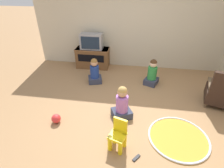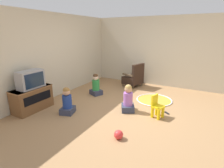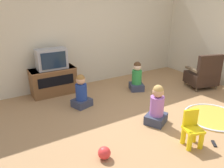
# 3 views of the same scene
# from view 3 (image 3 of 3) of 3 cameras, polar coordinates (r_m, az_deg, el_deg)

# --- Properties ---
(ground_plane) EXTENTS (30.00, 30.00, 0.00)m
(ground_plane) POSITION_cam_3_polar(r_m,az_deg,el_deg) (4.07, 12.45, -9.15)
(ground_plane) COLOR #9E754C
(wall_back) EXTENTS (5.66, 0.12, 2.52)m
(wall_back) POSITION_cam_3_polar(r_m,az_deg,el_deg) (5.55, -5.97, 13.03)
(wall_back) COLOR beige
(wall_back) RESTS_ON ground_plane
(tv_cabinet) EXTENTS (1.00, 0.46, 0.60)m
(tv_cabinet) POSITION_cam_3_polar(r_m,az_deg,el_deg) (5.12, -15.06, 0.84)
(tv_cabinet) COLOR brown
(tv_cabinet) RESTS_ON ground_plane
(television) EXTENTS (0.64, 0.32, 0.45)m
(television) POSITION_cam_3_polar(r_m,az_deg,el_deg) (4.93, -15.48, 6.33)
(television) COLOR #939399
(television) RESTS_ON tv_cabinet
(black_armchair) EXTENTS (0.78, 0.72, 0.87)m
(black_armchair) POSITION_cam_3_polar(r_m,az_deg,el_deg) (5.70, 22.68, 2.15)
(black_armchair) COLOR brown
(black_armchair) RESTS_ON ground_plane
(yellow_kid_chair) EXTENTS (0.31, 0.31, 0.54)m
(yellow_kid_chair) POSITION_cam_3_polar(r_m,az_deg,el_deg) (3.45, 20.19, -11.57)
(yellow_kid_chair) COLOR yellow
(yellow_kid_chair) RESTS_ON ground_plane
(play_mat) EXTENTS (1.05, 1.05, 0.04)m
(play_mat) POSITION_cam_3_polar(r_m,az_deg,el_deg) (4.47, 24.98, -7.76)
(play_mat) COLOR gold
(play_mat) RESTS_ON ground_plane
(child_watching_left) EXTENTS (0.42, 0.45, 0.69)m
(child_watching_left) POSITION_cam_3_polar(r_m,az_deg,el_deg) (5.20, 6.50, 1.60)
(child_watching_left) COLOR #33384C
(child_watching_left) RESTS_ON ground_plane
(child_watching_center) EXTENTS (0.46, 0.45, 0.71)m
(child_watching_center) POSITION_cam_3_polar(r_m,az_deg,el_deg) (3.83, 11.64, -5.90)
(child_watching_center) COLOR #33384C
(child_watching_center) RESTS_ON ground_plane
(child_watching_right) EXTENTS (0.42, 0.39, 0.68)m
(child_watching_right) POSITION_cam_3_polar(r_m,az_deg,el_deg) (4.39, -8.01, -2.29)
(child_watching_right) COLOR #33384C
(child_watching_right) RESTS_ON ground_plane
(toy_ball) EXTENTS (0.18, 0.18, 0.18)m
(toy_ball) POSITION_cam_3_polar(r_m,az_deg,el_deg) (3.08, -2.04, -17.54)
(toy_ball) COLOR red
(toy_ball) RESTS_ON ground_plane
(remote_control) EXTENTS (0.13, 0.15, 0.02)m
(remote_control) POSITION_cam_3_polar(r_m,az_deg,el_deg) (3.71, 25.09, -13.92)
(remote_control) COLOR black
(remote_control) RESTS_ON ground_plane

